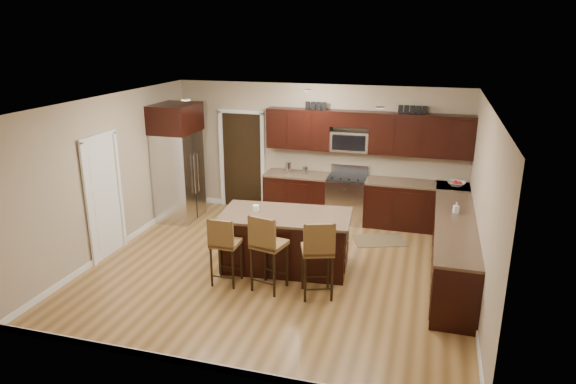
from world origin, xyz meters
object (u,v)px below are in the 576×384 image
(stool_mid, at_px, (267,244))
(refrigerator, at_px, (178,161))
(stool_left, at_px, (224,243))
(stool_right, at_px, (318,250))
(island, at_px, (286,242))
(range, at_px, (347,199))

(stool_mid, height_order, refrigerator, refrigerator)
(stool_left, xyz_separation_m, refrigerator, (-2.00, 2.44, 0.53))
(stool_right, bearing_deg, stool_left, 160.37)
(island, bearing_deg, refrigerator, 144.15)
(stool_left, bearing_deg, island, 49.47)
(island, relative_size, refrigerator, 0.92)
(range, distance_m, refrigerator, 3.47)
(stool_right, xyz_separation_m, refrigerator, (-3.44, 2.44, 0.46))
(island, xyz_separation_m, refrigerator, (-2.71, 1.59, 0.78))
(stool_mid, distance_m, refrigerator, 3.65)
(stool_mid, bearing_deg, island, 99.85)
(range, relative_size, stool_mid, 0.93)
(range, bearing_deg, stool_right, -87.55)
(stool_mid, xyz_separation_m, stool_right, (0.76, 0.00, -0.00))
(stool_mid, xyz_separation_m, refrigerator, (-2.67, 2.44, 0.46))
(refrigerator, bearing_deg, stool_mid, -42.44)
(island, height_order, stool_right, stool_right)
(island, distance_m, stool_left, 1.13)
(range, height_order, stool_right, stool_right)
(range, height_order, stool_mid, stool_mid)
(island, xyz_separation_m, stool_right, (0.72, -0.85, 0.31))
(range, bearing_deg, refrigerator, -166.85)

